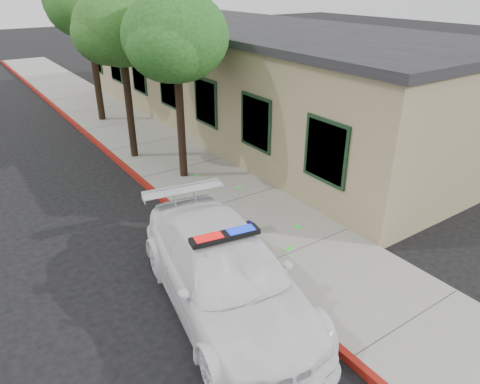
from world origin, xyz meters
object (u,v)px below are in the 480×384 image
(police_car, at_px, (226,274))
(street_tree_near, at_px, (176,41))
(clapboard_building, at_px, (253,76))
(street_tree_far, at_px, (88,5))
(street_tree_mid, at_px, (121,31))
(fire_hydrant, at_px, (249,237))

(police_car, distance_m, street_tree_near, 7.28)
(clapboard_building, height_order, street_tree_far, street_tree_far)
(police_car, distance_m, street_tree_mid, 9.45)
(police_car, bearing_deg, street_tree_near, 79.58)
(fire_hydrant, relative_size, street_tree_near, 0.15)
(clapboard_building, relative_size, police_car, 3.59)
(clapboard_building, bearing_deg, street_tree_near, -145.98)
(street_tree_near, height_order, street_tree_mid, street_tree_mid)
(street_tree_far, bearing_deg, fire_hydrant, -93.90)
(clapboard_building, height_order, street_tree_near, street_tree_near)
(clapboard_building, bearing_deg, street_tree_mid, -170.54)
(clapboard_building, distance_m, police_car, 12.29)
(clapboard_building, relative_size, street_tree_mid, 3.70)
(street_tree_near, distance_m, street_tree_mid, 2.69)
(clapboard_building, bearing_deg, fire_hydrant, -126.43)
(clapboard_building, xyz_separation_m, street_tree_mid, (-5.97, -1.00, 2.28))
(clapboard_building, distance_m, fire_hydrant, 10.62)
(fire_hydrant, xyz_separation_m, street_tree_far, (0.86, 12.55, 4.36))
(street_tree_mid, bearing_deg, street_tree_near, -76.64)
(clapboard_building, relative_size, street_tree_near, 3.74)
(fire_hydrant, relative_size, street_tree_far, 0.13)
(clapboard_building, relative_size, street_tree_far, 3.28)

